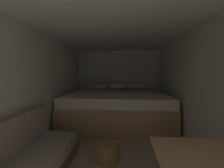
% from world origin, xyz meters
% --- Properties ---
extents(ground_plane, '(6.83, 6.83, 0.00)m').
position_xyz_m(ground_plane, '(0.00, 1.89, 0.00)').
color(ground_plane, '#A39984').
extents(wall_back, '(2.62, 0.05, 1.97)m').
position_xyz_m(wall_back, '(0.00, 4.33, 0.99)').
color(wall_back, silver).
rests_on(wall_back, ground).
extents(wall_left, '(0.05, 4.83, 1.97)m').
position_xyz_m(wall_left, '(-1.28, 1.89, 0.99)').
color(wall_left, silver).
rests_on(wall_left, ground).
extents(wall_right, '(0.05, 4.83, 1.97)m').
position_xyz_m(wall_right, '(1.28, 1.89, 0.99)').
color(wall_right, silver).
rests_on(wall_right, ground).
extents(ceiling_slab, '(2.62, 4.83, 0.05)m').
position_xyz_m(ceiling_slab, '(0.00, 1.89, 2.00)').
color(ceiling_slab, white).
rests_on(ceiling_slab, wall_left).
extents(bed, '(2.40, 1.88, 0.98)m').
position_xyz_m(bed, '(0.00, 3.33, 0.40)').
color(bed, tan).
rests_on(bed, ground).
extents(wicker_basket, '(0.34, 0.34, 0.26)m').
position_xyz_m(wicker_basket, '(-0.08, 1.72, 0.13)').
color(wicker_basket, olive).
rests_on(wicker_basket, ground).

